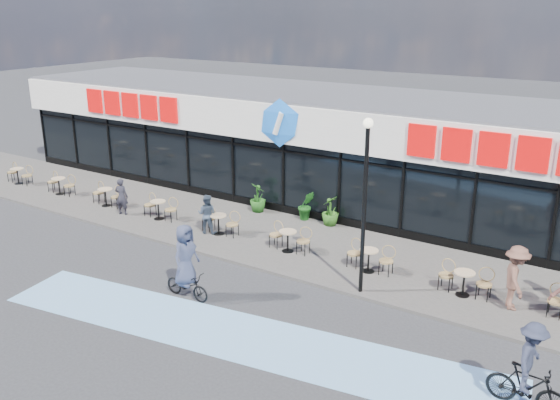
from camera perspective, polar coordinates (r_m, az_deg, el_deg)
name	(u,v)px	position (r m, az deg, el deg)	size (l,w,h in m)	color
ground	(164,278)	(19.01, -11.10, -7.35)	(120.00, 120.00, 0.00)	#28282B
sidewalk	(248,232)	(22.15, -3.12, -3.09)	(44.00, 5.00, 0.10)	#4F4A46
bike_lane	(239,336)	(15.69, -4.01, -12.88)	(14.00, 2.20, 0.01)	#6C9DCC
building	(320,145)	(25.88, 3.83, 5.35)	(30.60, 6.57, 4.75)	black
lamp_post	(365,192)	(16.63, 8.18, 0.74)	(0.28, 0.28, 5.14)	black
bistro_set_0	(19,174)	(30.42, -23.80, 2.32)	(1.54, 0.62, 0.90)	tan
bistro_set_1	(61,184)	(28.04, -20.35, 1.48)	(1.54, 0.62, 0.90)	tan
bistro_set_2	(107,195)	(25.79, -16.29, 0.49)	(1.54, 0.62, 0.90)	tan
bistro_set_3	(160,207)	(23.70, -11.48, -0.69)	(1.54, 0.62, 0.90)	tan
bistro_set_4	(220,222)	(21.82, -5.79, -2.08)	(1.54, 0.62, 0.90)	tan
bistro_set_5	(289,238)	(20.21, 0.90, -3.68)	(1.54, 0.62, 0.90)	tan
bistro_set_6	(370,257)	(18.94, 8.64, -5.46)	(1.54, 0.62, 0.90)	tan
bistro_set_7	(465,280)	(18.07, 17.36, -7.33)	(1.54, 0.62, 0.90)	tan
potted_plant_left	(258,198)	(23.99, -2.14, 0.24)	(0.66, 0.66, 1.18)	#1B4A15
potted_plant_mid	(306,205)	(23.07, 2.54, -0.52)	(0.64, 0.52, 1.16)	#174D16
potted_plant_right	(330,211)	(22.57, 4.87, -1.02)	(0.65, 0.65, 1.15)	#265117
patron_left	(122,196)	(24.42, -15.00, 0.33)	(0.55, 0.36, 1.49)	#23222A
patron_right	(207,214)	(21.83, -7.04, -1.34)	(0.71, 0.56, 1.47)	#323D4D
pedestrian_b	(515,278)	(17.54, 21.72, -6.97)	(1.19, 0.68, 1.84)	brown
cyclist_a	(186,268)	(17.26, -9.02, -6.44)	(1.54, 0.90, 2.26)	black
cyclist_b	(529,372)	(13.75, 22.87, -15.00)	(1.71, 1.05, 2.02)	black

